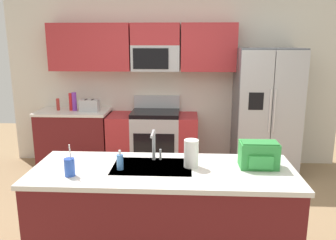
{
  "coord_description": "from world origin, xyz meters",
  "views": [
    {
      "loc": [
        0.21,
        -3.3,
        1.97
      ],
      "look_at": [
        0.01,
        0.6,
        1.05
      ],
      "focal_mm": 36.78,
      "sensor_mm": 36.0,
      "label": 1
    }
  ],
  "objects_px": {
    "paper_towel_roll": "(191,153)",
    "backpack": "(259,154)",
    "range_oven": "(153,140)",
    "bottle_purple": "(74,102)",
    "soap_dispenser": "(120,162)",
    "sink_faucet": "(154,143)",
    "drink_cup_blue": "(70,167)",
    "pepper_mill": "(58,104)",
    "bottle_red": "(71,102)",
    "refrigerator": "(266,112)",
    "toaster": "(89,105)"
  },
  "relations": [
    {
      "from": "paper_towel_roll",
      "to": "backpack",
      "type": "height_order",
      "value": "paper_towel_roll"
    },
    {
      "from": "range_oven",
      "to": "backpack",
      "type": "relative_size",
      "value": 4.25
    },
    {
      "from": "bottle_purple",
      "to": "soap_dispenser",
      "type": "bearing_deg",
      "value": -64.2
    },
    {
      "from": "sink_faucet",
      "to": "drink_cup_blue",
      "type": "height_order",
      "value": "sink_faucet"
    },
    {
      "from": "pepper_mill",
      "to": "backpack",
      "type": "relative_size",
      "value": 0.57
    },
    {
      "from": "bottle_red",
      "to": "backpack",
      "type": "relative_size",
      "value": 0.83
    },
    {
      "from": "bottle_red",
      "to": "paper_towel_roll",
      "type": "relative_size",
      "value": 1.1
    },
    {
      "from": "sink_faucet",
      "to": "soap_dispenser",
      "type": "distance_m",
      "value": 0.36
    },
    {
      "from": "sink_faucet",
      "to": "drink_cup_blue",
      "type": "relative_size",
      "value": 1.06
    },
    {
      "from": "range_oven",
      "to": "sink_faucet",
      "type": "relative_size",
      "value": 4.82
    },
    {
      "from": "bottle_red",
      "to": "bottle_purple",
      "type": "relative_size",
      "value": 0.94
    },
    {
      "from": "paper_towel_roll",
      "to": "sink_faucet",
      "type": "bearing_deg",
      "value": 158.08
    },
    {
      "from": "pepper_mill",
      "to": "paper_towel_roll",
      "type": "distance_m",
      "value": 3.06
    },
    {
      "from": "pepper_mill",
      "to": "drink_cup_blue",
      "type": "bearing_deg",
      "value": -67.85
    },
    {
      "from": "bottle_red",
      "to": "paper_towel_roll",
      "type": "height_order",
      "value": "bottle_red"
    },
    {
      "from": "drink_cup_blue",
      "to": "paper_towel_roll",
      "type": "relative_size",
      "value": 1.1
    },
    {
      "from": "range_oven",
      "to": "bottle_red",
      "type": "relative_size",
      "value": 5.15
    },
    {
      "from": "bottle_red",
      "to": "sink_faucet",
      "type": "height_order",
      "value": "sink_faucet"
    },
    {
      "from": "bottle_purple",
      "to": "refrigerator",
      "type": "bearing_deg",
      "value": -1.21
    },
    {
      "from": "drink_cup_blue",
      "to": "sink_faucet",
      "type": "bearing_deg",
      "value": 30.84
    },
    {
      "from": "range_oven",
      "to": "bottle_red",
      "type": "height_order",
      "value": "bottle_red"
    },
    {
      "from": "toaster",
      "to": "soap_dispenser",
      "type": "distance_m",
      "value": 2.52
    },
    {
      "from": "range_oven",
      "to": "refrigerator",
      "type": "bearing_deg",
      "value": -2.46
    },
    {
      "from": "range_oven",
      "to": "bottle_purple",
      "type": "xyz_separation_m",
      "value": [
        -1.2,
        -0.01,
        0.6
      ]
    },
    {
      "from": "refrigerator",
      "to": "paper_towel_roll",
      "type": "bearing_deg",
      "value": -116.78
    },
    {
      "from": "refrigerator",
      "to": "soap_dispenser",
      "type": "xyz_separation_m",
      "value": [
        -1.72,
        -2.33,
        0.04
      ]
    },
    {
      "from": "pepper_mill",
      "to": "backpack",
      "type": "xyz_separation_m",
      "value": [
        2.59,
        -2.29,
        0.03
      ]
    },
    {
      "from": "range_oven",
      "to": "pepper_mill",
      "type": "relative_size",
      "value": 7.43
    },
    {
      "from": "refrigerator",
      "to": "soap_dispenser",
      "type": "relative_size",
      "value": 10.88
    },
    {
      "from": "soap_dispenser",
      "to": "paper_towel_roll",
      "type": "distance_m",
      "value": 0.61
    },
    {
      "from": "soap_dispenser",
      "to": "backpack",
      "type": "height_order",
      "value": "backpack"
    },
    {
      "from": "bottle_red",
      "to": "pepper_mill",
      "type": "bearing_deg",
      "value": -175.16
    },
    {
      "from": "toaster",
      "to": "sink_faucet",
      "type": "distance_m",
      "value": 2.43
    },
    {
      "from": "bottle_red",
      "to": "backpack",
      "type": "bearing_deg",
      "value": -44.06
    },
    {
      "from": "backpack",
      "to": "soap_dispenser",
      "type": "bearing_deg",
      "value": -174.54
    },
    {
      "from": "bottle_red",
      "to": "sink_faucet",
      "type": "bearing_deg",
      "value": -55.97
    },
    {
      "from": "bottle_purple",
      "to": "backpack",
      "type": "height_order",
      "value": "bottle_purple"
    },
    {
      "from": "bottle_red",
      "to": "soap_dispenser",
      "type": "relative_size",
      "value": 1.55
    },
    {
      "from": "range_oven",
      "to": "sink_faucet",
      "type": "bearing_deg",
      "value": -84.23
    },
    {
      "from": "bottle_purple",
      "to": "bottle_red",
      "type": "bearing_deg",
      "value": 154.57
    },
    {
      "from": "pepper_mill",
      "to": "drink_cup_blue",
      "type": "distance_m",
      "value": 2.76
    },
    {
      "from": "sink_faucet",
      "to": "soap_dispenser",
      "type": "bearing_deg",
      "value": -139.52
    },
    {
      "from": "refrigerator",
      "to": "soap_dispenser",
      "type": "bearing_deg",
      "value": -126.51
    },
    {
      "from": "range_oven",
      "to": "bottle_red",
      "type": "xyz_separation_m",
      "value": [
        -1.26,
        0.01,
        0.59
      ]
    },
    {
      "from": "pepper_mill",
      "to": "soap_dispenser",
      "type": "bearing_deg",
      "value": -59.42
    },
    {
      "from": "refrigerator",
      "to": "bottle_red",
      "type": "relative_size",
      "value": 7.0
    },
    {
      "from": "range_oven",
      "to": "pepper_mill",
      "type": "xyz_separation_m",
      "value": [
        -1.46,
        -0.0,
        0.55
      ]
    },
    {
      "from": "toaster",
      "to": "paper_towel_roll",
      "type": "relative_size",
      "value": 1.17
    },
    {
      "from": "paper_towel_roll",
      "to": "backpack",
      "type": "bearing_deg",
      "value": 1.68
    },
    {
      "from": "pepper_mill",
      "to": "soap_dispenser",
      "type": "distance_m",
      "value": 2.78
    }
  ]
}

